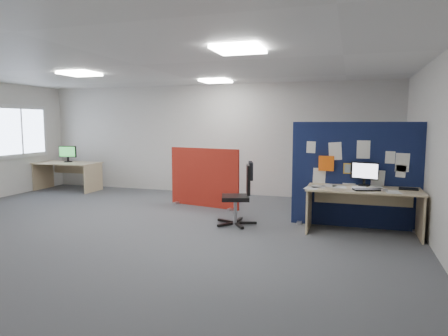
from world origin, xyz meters
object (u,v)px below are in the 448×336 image
(main_desk, at_px, (363,199))
(second_desk, at_px, (69,169))
(navy_divider, at_px, (356,175))
(red_divider, at_px, (204,178))
(monitor_main, at_px, (364,173))
(monitor_second, at_px, (68,153))
(office_chair, at_px, (242,190))

(main_desk, relative_size, second_desk, 1.06)
(navy_divider, xyz_separation_m, red_divider, (-3.02, 0.80, -0.28))
(monitor_main, xyz_separation_m, red_divider, (-3.15, 0.92, -0.34))
(navy_divider, bearing_deg, main_desk, -72.40)
(red_divider, distance_m, monitor_second, 4.32)
(navy_divider, relative_size, main_desk, 1.24)
(main_desk, xyz_separation_m, office_chair, (-1.97, -0.11, 0.06))
(main_desk, distance_m, office_chair, 1.97)
(main_desk, distance_m, monitor_main, 0.45)
(navy_divider, xyz_separation_m, main_desk, (0.11, -0.36, -0.33))
(main_desk, height_order, red_divider, red_divider)
(monitor_main, height_order, office_chair, monitor_main)
(navy_divider, relative_size, red_divider, 1.33)
(monitor_second, relative_size, office_chair, 0.43)
(red_divider, relative_size, monitor_second, 3.50)
(red_divider, bearing_deg, second_desk, -179.81)
(office_chair, bearing_deg, second_desk, 141.03)
(red_divider, bearing_deg, monitor_second, 179.25)
(second_desk, distance_m, monitor_second, 0.42)
(navy_divider, height_order, red_divider, navy_divider)
(red_divider, xyz_separation_m, office_chair, (1.17, -1.26, 0.01))
(navy_divider, distance_m, second_desk, 7.35)
(second_desk, bearing_deg, monitor_main, -13.82)
(second_desk, bearing_deg, office_chair, -21.92)
(monitor_main, distance_m, second_desk, 7.50)
(red_divider, bearing_deg, monitor_main, -4.28)
(red_divider, relative_size, second_desk, 0.99)
(main_desk, xyz_separation_m, monitor_second, (-7.33, 2.11, 0.40))
(navy_divider, height_order, monitor_main, navy_divider)
(office_chair, bearing_deg, monitor_main, -7.33)
(main_desk, relative_size, red_divider, 1.07)
(monitor_second, xyz_separation_m, office_chair, (5.36, -2.22, -0.35))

